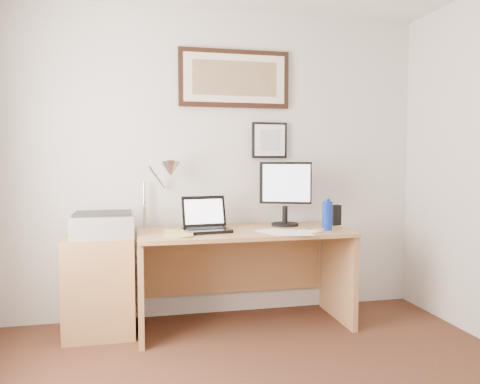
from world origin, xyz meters
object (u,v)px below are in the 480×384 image
object	(u,v)px
side_cabinet	(100,286)
water_bottle	(327,216)
desk	(241,258)
laptop	(206,223)
printer	(103,225)
book	(164,234)
lcd_monitor	(285,190)

from	to	relation	value
side_cabinet	water_bottle	size ratio (longest dim) A/B	3.30
desk	laptop	distance (m)	0.42
desk	printer	bearing A→B (deg)	-177.12
water_bottle	printer	size ratio (longest dim) A/B	0.50
book	laptop	distance (m)	0.34
side_cabinet	lcd_monitor	distance (m)	1.60
desk	lcd_monitor	size ratio (longest dim) A/B	3.08
side_cabinet	lcd_monitor	size ratio (longest dim) A/B	1.40
side_cabinet	water_bottle	bearing A→B (deg)	-6.31
water_bottle	lcd_monitor	size ratio (longest dim) A/B	0.42
side_cabinet	water_bottle	xyz separation A→B (m)	(1.69, -0.19, 0.50)
book	desk	world-z (taller)	book
side_cabinet	desk	size ratio (longest dim) A/B	0.46
laptop	lcd_monitor	xyz separation A→B (m)	(0.67, 0.14, 0.23)
desk	printer	world-z (taller)	printer
side_cabinet	laptop	bearing A→B (deg)	-2.91
water_bottle	desk	bearing A→B (deg)	160.34
laptop	lcd_monitor	bearing A→B (deg)	11.73
laptop	side_cabinet	bearing A→B (deg)	177.09
book	desk	bearing A→B (deg)	17.70
lcd_monitor	printer	world-z (taller)	lcd_monitor
printer	desk	bearing A→B (deg)	2.88
water_bottle	printer	world-z (taller)	water_bottle
printer	side_cabinet	bearing A→B (deg)	152.38
water_bottle	laptop	size ratio (longest dim) A/B	0.60
lcd_monitor	desk	bearing A→B (deg)	-170.28
desk	lcd_monitor	distance (m)	0.65
water_bottle	laptop	bearing A→B (deg)	170.84
side_cabinet	printer	world-z (taller)	printer
side_cabinet	water_bottle	distance (m)	1.77
book	lcd_monitor	size ratio (longest dim) A/B	0.54
lcd_monitor	printer	distance (m)	1.44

